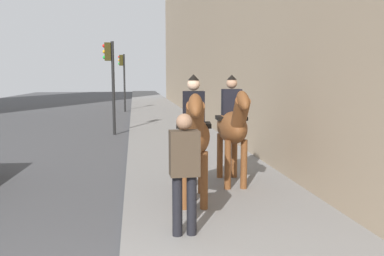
# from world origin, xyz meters

# --- Properties ---
(mounted_horse_near) EXTENTS (2.15, 0.74, 2.23)m
(mounted_horse_near) POSITION_xyz_m (3.73, -1.22, 1.34)
(mounted_horse_near) COLOR brown
(mounted_horse_near) RESTS_ON sidewalk_slab
(mounted_horse_far) EXTENTS (2.15, 0.63, 2.23)m
(mounted_horse_far) POSITION_xyz_m (4.80, -2.18, 1.34)
(mounted_horse_far) COLOR brown
(mounted_horse_far) RESTS_ON sidewalk_slab
(pedestrian_greeting) EXTENTS (0.27, 0.41, 1.70)m
(pedestrian_greeting) POSITION_xyz_m (2.30, -0.88, 1.10)
(pedestrian_greeting) COLOR black
(pedestrian_greeting) RESTS_ON sidewalk_slab
(traffic_light_near_curb) EXTENTS (0.20, 0.44, 3.69)m
(traffic_light_near_curb) POSITION_xyz_m (13.06, 0.68, 2.48)
(traffic_light_near_curb) COLOR black
(traffic_light_near_curb) RESTS_ON ground
(traffic_light_far_curb) EXTENTS (0.20, 0.44, 3.79)m
(traffic_light_far_curb) POSITION_xyz_m (23.75, 0.48, 2.55)
(traffic_light_far_curb) COLOR black
(traffic_light_far_curb) RESTS_ON ground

